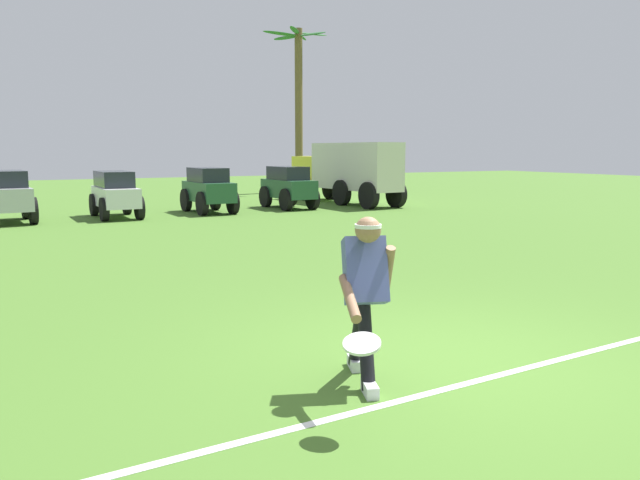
{
  "coord_description": "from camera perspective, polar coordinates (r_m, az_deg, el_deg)",
  "views": [
    {
      "loc": [
        -3.68,
        -4.45,
        1.95
      ],
      "look_at": [
        -0.3,
        1.96,
        0.9
      ],
      "focal_mm": 35.0,
      "sensor_mm": 36.0,
      "label": 1
    }
  ],
  "objects": [
    {
      "name": "palm_tree_left_of_centre",
      "position": [
        29.43,
        -1.97,
        12.79
      ],
      "size": [
        3.37,
        3.03,
        7.42
      ],
      "color": "brown",
      "rests_on": "ground_plane"
    },
    {
      "name": "parked_car_slot_a",
      "position": [
        18.83,
        -26.6,
        3.69
      ],
      "size": [
        1.32,
        2.41,
        1.4
      ],
      "color": "#B7BABF",
      "rests_on": "ground_plane"
    },
    {
      "name": "frisbee_thrower",
      "position": [
        5.15,
        4.11,
        -4.68
      ],
      "size": [
        0.69,
        0.99,
        1.43
      ],
      "color": "black",
      "rests_on": "ground_plane"
    },
    {
      "name": "field_line_paint",
      "position": [
        5.69,
        15.12,
        -12.08
      ],
      "size": [
        26.31,
        1.54,
        0.01
      ],
      "primitive_type": "cube",
      "rotation": [
        0.0,
        0.0,
        0.06
      ],
      "color": "white",
      "rests_on": "ground_plane"
    },
    {
      "name": "ground_plane",
      "position": [
        6.1,
        11.34,
        -10.58
      ],
      "size": [
        80.0,
        80.0,
        0.0
      ],
      "primitive_type": "plane",
      "color": "#477128"
    },
    {
      "name": "box_truck",
      "position": [
        22.88,
        2.43,
        6.43
      ],
      "size": [
        1.68,
        5.96,
        2.2
      ],
      "color": "yellow",
      "rests_on": "ground_plane"
    },
    {
      "name": "frisbee_in_flight",
      "position": [
        4.35,
        3.85,
        -9.44
      ],
      "size": [
        0.37,
        0.37,
        0.1
      ],
      "color": "white"
    },
    {
      "name": "parked_car_slot_c",
      "position": [
        19.86,
        -10.17,
        4.63
      ],
      "size": [
        1.24,
        2.38,
        1.4
      ],
      "color": "#235133",
      "rests_on": "ground_plane"
    },
    {
      "name": "parked_car_slot_b",
      "position": [
        19.07,
        -18.23,
        4.13
      ],
      "size": [
        1.19,
        2.42,
        1.34
      ],
      "color": "silver",
      "rests_on": "ground_plane"
    },
    {
      "name": "parked_car_slot_d",
      "position": [
        21.05,
        -2.92,
        4.94
      ],
      "size": [
        1.25,
        2.39,
        1.4
      ],
      "color": "#235133",
      "rests_on": "ground_plane"
    }
  ]
}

